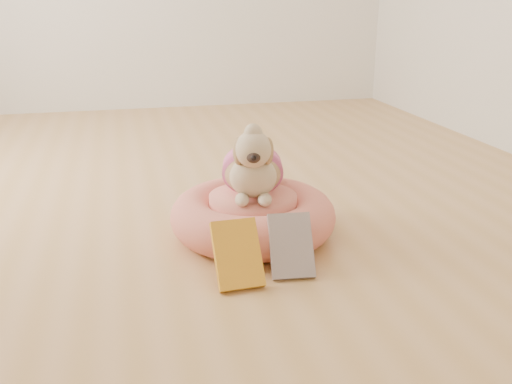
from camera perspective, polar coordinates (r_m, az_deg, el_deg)
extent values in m
plane|color=tan|center=(2.75, -7.15, -0.26)|extent=(4.50, 4.50, 0.00)
cylinder|color=#DF6857|center=(2.26, -0.30, -3.13)|extent=(0.47, 0.47, 0.10)
torus|color=#DF6857|center=(2.25, -0.30, -2.31)|extent=(0.65, 0.65, 0.17)
cylinder|color=#DF6857|center=(2.24, -0.30, -1.38)|extent=(0.34, 0.34, 0.09)
cube|color=yellow|center=(1.88, -1.87, -6.24)|extent=(0.16, 0.17, 0.20)
cube|color=white|center=(1.95, 3.54, -5.37)|extent=(0.16, 0.17, 0.20)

